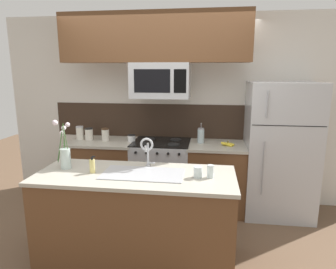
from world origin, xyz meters
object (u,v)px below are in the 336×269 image
Objects in this scene: sink_faucet at (147,148)px; storage_jar_medium at (89,134)px; banana_bunch at (228,144)px; flower_vase at (65,154)px; dish_soap_bottle at (92,166)px; stove_range at (161,174)px; microwave at (161,80)px; drinking_glass at (198,172)px; storage_jar_short at (105,134)px; storage_jar_tall at (80,133)px; storage_jar_squat at (131,138)px; refrigerator at (279,150)px; spare_glass at (210,171)px; french_press at (201,135)px.

storage_jar_medium is at bearing 134.29° from sink_faucet.
sink_faucet reaches higher than banana_bunch.
dish_soap_bottle is at bearing -16.84° from flower_vase.
stove_range is 5.53× the size of storage_jar_medium.
drinking_glass is (0.54, -1.25, -0.77)m from microwave.
storage_jar_medium is 1.02× the size of dish_soap_bottle.
drinking_glass is (1.32, -1.28, -0.04)m from storage_jar_short.
storage_jar_short is at bearing 90.48° from flower_vase.
storage_jar_tall is at bearing 178.37° from microwave.
dish_soap_bottle is (-0.04, -1.27, 0.02)m from storage_jar_squat.
refrigerator is 9.04× the size of storage_jar_tall.
storage_jar_medium is 0.61m from storage_jar_squat.
refrigerator reaches higher than storage_jar_tall.
banana_bunch reaches higher than stove_range.
stove_range is at bearing 117.33° from spare_glass.
storage_jar_medium reaches higher than banana_bunch.
sink_faucet is at bearing 161.54° from spare_glass.
storage_jar_medium is 1.42m from dish_soap_bottle.
storage_jar_tall reaches higher than banana_bunch.
dish_soap_bottle is (-0.45, -1.26, -0.75)m from microwave.
dish_soap_bottle is 1.63× the size of drinking_glass.
french_press reaches higher than spare_glass.
storage_jar_medium is 0.63× the size of french_press.
drinking_glass is 0.85× the size of spare_glass.
storage_jar_tall is 1.10× the size of storage_jar_short.
storage_jar_tall is 1.13× the size of storage_jar_medium.
dish_soap_bottle is at bearing -109.69° from microwave.
drinking_glass is at bearing -66.62° from microwave.
storage_jar_squat is 0.64× the size of dish_soap_bottle.
banana_bunch is at bearing -2.38° from storage_jar_short.
storage_jar_tall is 0.71× the size of french_press.
storage_jar_short is 0.36× the size of flower_vase.
stove_range is at bearing 113.04° from drinking_glass.
drinking_glass reaches higher than storage_jar_squat.
dish_soap_bottle is 0.99m from drinking_glass.
dish_soap_bottle is at bearing -154.77° from sink_faucet.
sink_faucet reaches higher than dish_soap_bottle.
drinking_glass is at bearing -39.62° from storage_jar_medium.
flower_vase is (-0.77, -1.16, -0.67)m from microwave.
storage_jar_short is 1.45× the size of spare_glass.
storage_jar_tall is at bearing 142.78° from drinking_glass.
french_press is 1.22m from sink_faucet.
banana_bunch is (0.87, -0.04, -0.80)m from microwave.
microwave reaches higher than refrigerator.
microwave is at bearing -1.79° from storage_jar_squat.
storage_jar_tall is at bearing 178.45° from storage_jar_squat.
sink_faucet is (0.03, -1.05, 0.65)m from stove_range.
dish_soap_bottle is at bearing -66.44° from storage_jar_medium.
refrigerator reaches higher than dish_soap_bottle.
flower_vase is at bearing -170.70° from sink_faucet.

